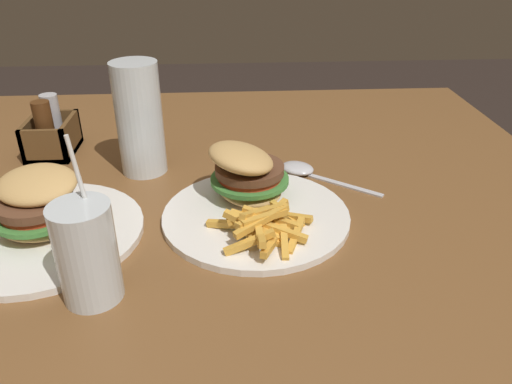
% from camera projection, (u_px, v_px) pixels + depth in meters
% --- Properties ---
extents(dining_table, '(1.43, 1.23, 0.77)m').
position_uv_depth(dining_table, '(207.00, 333.00, 0.70)').
color(dining_table, brown).
rests_on(dining_table, ground_plane).
extents(meal_plate_near, '(0.27, 0.27, 0.10)m').
position_uv_depth(meal_plate_near, '(252.00, 194.00, 0.73)').
color(meal_plate_near, white).
rests_on(meal_plate_near, dining_table).
extents(beer_glass, '(0.08, 0.08, 0.19)m').
position_uv_depth(beer_glass, '(140.00, 122.00, 0.83)').
color(beer_glass, silver).
rests_on(beer_glass, dining_table).
extents(juice_glass, '(0.07, 0.07, 0.19)m').
position_uv_depth(juice_glass, '(87.00, 256.00, 0.56)').
color(juice_glass, silver).
rests_on(juice_glass, dining_table).
extents(spoon, '(0.13, 0.16, 0.02)m').
position_uv_depth(spoon, '(301.00, 170.00, 0.86)').
color(spoon, silver).
rests_on(spoon, dining_table).
extents(meal_plate_far, '(0.28, 0.28, 0.10)m').
position_uv_depth(meal_plate_far, '(40.00, 218.00, 0.68)').
color(meal_plate_far, white).
rests_on(meal_plate_far, dining_table).
extents(condiment_caddy, '(0.11, 0.08, 0.11)m').
position_uv_depth(condiment_caddy, '(51.00, 134.00, 0.92)').
color(condiment_caddy, brown).
rests_on(condiment_caddy, dining_table).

